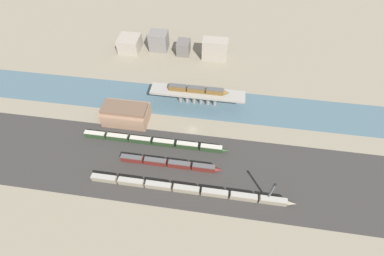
# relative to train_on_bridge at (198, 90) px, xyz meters

# --- Properties ---
(ground_plane) EXTENTS (400.00, 400.00, 0.00)m
(ground_plane) POSITION_rel_train_on_bridge_xyz_m (-0.47, -20.82, -10.65)
(ground_plane) COLOR gray
(railbed_yard) EXTENTS (280.00, 42.00, 0.01)m
(railbed_yard) POSITION_rel_train_on_bridge_xyz_m (-0.47, -44.82, -10.65)
(railbed_yard) COLOR #33302D
(railbed_yard) RESTS_ON ground
(river_water) EXTENTS (320.00, 24.57, 0.01)m
(river_water) POSITION_rel_train_on_bridge_xyz_m (-0.47, 0.00, -10.65)
(river_water) COLOR #47606B
(river_water) RESTS_ON ground
(bridge) EXTENTS (54.21, 8.90, 8.97)m
(bridge) POSITION_rel_train_on_bridge_xyz_m (-0.47, 0.00, -3.45)
(bridge) COLOR gray
(bridge) RESTS_ON ground
(train_on_bridge) EXTENTS (34.65, 3.03, 3.45)m
(train_on_bridge) POSITION_rel_train_on_bridge_xyz_m (0.00, 0.00, 0.00)
(train_on_bridge) COLOR brown
(train_on_bridge) RESTS_ON bridge
(train_yard_near) EXTENTS (94.01, 2.61, 3.67)m
(train_yard_near) POSITION_rel_train_on_bridge_xyz_m (3.07, -56.65, -8.85)
(train_yard_near) COLOR gray
(train_yard_near) RESTS_ON ground
(train_yard_mid) EXTENTS (50.66, 2.62, 3.82)m
(train_yard_mid) POSITION_rel_train_on_bridge_xyz_m (-8.30, -44.52, -8.78)
(train_yard_mid) COLOR #5B1E19
(train_yard_mid) RESTS_ON ground
(train_yard_far) EXTENTS (77.05, 2.62, 3.75)m
(train_yard_far) POSITION_rel_train_on_bridge_xyz_m (-18.72, -32.79, -8.81)
(train_yard_far) COLOR #23381E
(train_yard_far) RESTS_ON ground
(warehouse_building) EXTENTS (24.80, 14.52, 10.17)m
(warehouse_building) POSITION_rel_train_on_bridge_xyz_m (-37.90, -18.51, -5.81)
(warehouse_building) COLOR #937056
(warehouse_building) RESTS_ON ground
(signal_tower) EXTENTS (1.01, 1.01, 15.31)m
(signal_tower) POSITION_rel_train_on_bridge_xyz_m (38.32, -55.64, -3.17)
(signal_tower) COLOR #4C4C51
(signal_tower) RESTS_ON ground
(city_block_far_left) EXTENTS (14.57, 14.74, 9.79)m
(city_block_far_left) POSITION_rel_train_on_bridge_xyz_m (-55.20, 46.63, -5.76)
(city_block_far_left) COLOR gray
(city_block_far_left) RESTS_ON ground
(city_block_left) EXTENTS (12.74, 10.84, 12.77)m
(city_block_left) POSITION_rel_train_on_bridge_xyz_m (-34.81, 50.78, -4.27)
(city_block_left) COLOR slate
(city_block_left) RESTS_ON ground
(city_block_center) EXTENTS (8.75, 10.28, 9.43)m
(city_block_center) POSITION_rel_train_on_bridge_xyz_m (-16.51, 47.80, -5.94)
(city_block_center) COLOR #605B56
(city_block_center) RESTS_ON ground
(city_block_right) EXTENTS (16.96, 8.76, 14.19)m
(city_block_right) POSITION_rel_train_on_bridge_xyz_m (5.66, 45.33, -3.56)
(city_block_right) COLOR gray
(city_block_right) RESTS_ON ground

